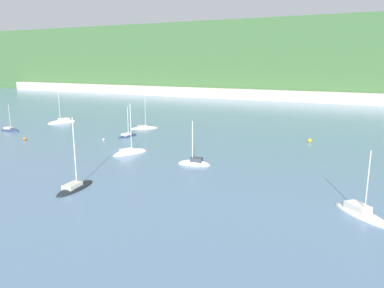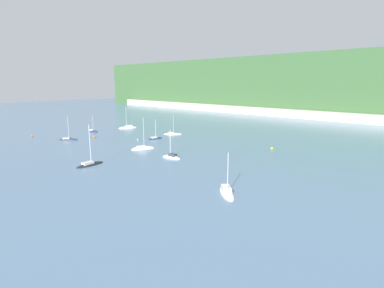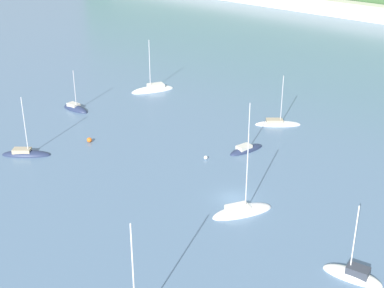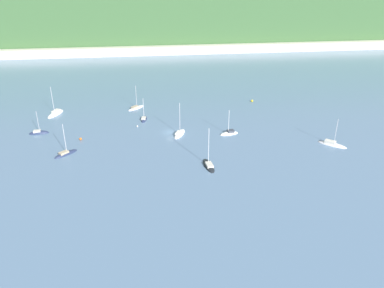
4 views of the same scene
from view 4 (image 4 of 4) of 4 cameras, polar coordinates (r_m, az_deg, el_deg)
The scene contains 15 objects.
ground_plane at distance 122.12m, azimuth -3.36°, elevation 1.78°, with size 600.00×600.00×0.00m, color slate.
hillside_ridge at distance 275.97m, azimuth -6.23°, elevation 19.24°, with size 419.36×76.51×40.26m.
shore_town_strip at distance 237.29m, azimuth -5.70°, elevation 13.98°, with size 356.46×6.00×5.03m.
sailboat_0 at distance 113.53m, azimuth -18.69°, elevation -1.45°, with size 6.79×6.53×9.96m.
sailboat_1 at distance 121.18m, azimuth 5.69°, elevation 1.57°, with size 6.39×3.21×9.13m.
sailboat_2 at distance 133.51m, azimuth -7.33°, elevation 3.76°, with size 2.89×6.62×8.31m.
sailboat_3 at distance 146.14m, azimuth -20.06°, elevation 4.33°, with size 6.04×9.29×11.39m.
sailboat_4 at distance 120.86m, azimuth 20.55°, elevation -0.08°, with size 8.00×7.55×9.23m.
sailboat_5 at distance 101.39m, azimuth 2.56°, elevation -3.33°, with size 3.20×8.32×11.57m.
sailboat_6 at distance 144.80m, azimuth -8.52°, elevation 5.43°, with size 7.17×7.04×9.35m.
sailboat_7 at distance 120.43m, azimuth -1.91°, elevation 1.50°, with size 5.48×8.19×11.46m.
sailboat_8 at distance 130.89m, azimuth -22.30°, elevation 1.54°, with size 6.31×2.61×8.43m.
mooring_buoy_1 at distance 121.35m, azimuth -16.62°, elevation 0.75°, with size 0.80×0.80×0.80m.
mooring_buoy_2 at distance 152.29m, azimuth 9.14°, elevation 6.52°, with size 0.86×0.86×0.86m.
mooring_buoy_3 at distance 127.31m, azimuth -8.33°, elevation 2.69°, with size 0.56×0.56×0.56m.
Camera 4 is at (-7.43, -111.75, 48.68)m, focal length 35.00 mm.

